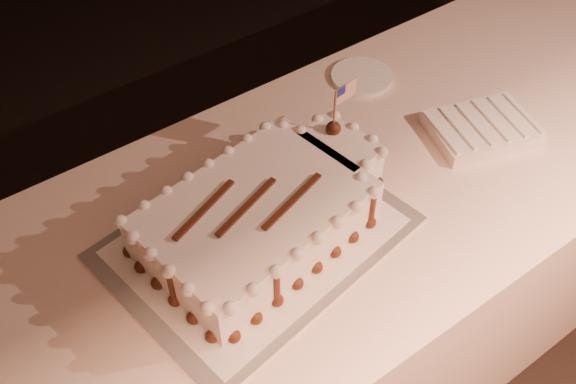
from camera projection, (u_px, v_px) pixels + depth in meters
banquet_table at (303, 300)px, 1.67m from camera, size 2.40×0.80×0.75m
cake_board at (257, 237)px, 1.33m from camera, size 0.64×0.52×0.01m
doily at (257, 236)px, 1.32m from camera, size 0.58×0.47×0.00m
sheet_cake at (267, 211)px, 1.30m from camera, size 0.56×0.37×0.22m
napkin_stack at (481, 128)px, 1.53m from camera, size 0.29×0.24×0.04m
side_plate at (362, 77)px, 1.69m from camera, size 0.16×0.16×0.01m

